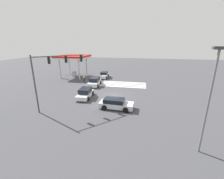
# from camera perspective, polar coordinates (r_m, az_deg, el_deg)

# --- Properties ---
(ground_plane) EXTENTS (127.33, 127.33, 0.00)m
(ground_plane) POSITION_cam_1_polar(r_m,az_deg,el_deg) (24.96, -0.00, -2.45)
(ground_plane) COLOR #47474C
(crosswalk_markings) EXTENTS (11.35, 4.40, 0.01)m
(crosswalk_markings) POSITION_cam_1_polar(r_m,az_deg,el_deg) (32.05, 2.65, 2.08)
(crosswalk_markings) COLOR silver
(crosswalk_markings) RESTS_ON ground_plane
(traffic_signal_mast) EXTENTS (4.66, 4.66, 7.16)m
(traffic_signal_mast) POSITION_cam_1_polar(r_m,az_deg,el_deg) (20.19, -21.97, 7.01)
(traffic_signal_mast) COLOR #47474C
(traffic_signal_mast) RESTS_ON ground_plane
(car_0) EXTENTS (2.11, 4.41, 1.51)m
(car_0) POSITION_cam_1_polar(r_m,az_deg,el_deg) (37.74, -3.01, 5.54)
(car_0) COLOR silver
(car_0) RESTS_ON ground_plane
(car_1) EXTENTS (2.26, 4.39, 1.49)m
(car_1) POSITION_cam_1_polar(r_m,az_deg,el_deg) (24.46, -10.22, -1.40)
(car_1) COLOR silver
(car_1) RESTS_ON ground_plane
(car_2) EXTENTS (4.65, 2.34, 1.39)m
(car_2) POSITION_cam_1_polar(r_m,az_deg,el_deg) (20.14, 1.42, -5.39)
(car_2) COLOR silver
(car_2) RESTS_ON ground_plane
(car_3) EXTENTS (2.49, 4.80, 1.60)m
(car_3) POSITION_cam_1_polar(r_m,az_deg,el_deg) (31.13, -6.69, 2.96)
(car_3) COLOR silver
(car_3) RESTS_ON ground_plane
(gas_station_canopy) EXTENTS (7.32, 7.32, 5.41)m
(gas_station_canopy) POSITION_cam_1_polar(r_m,az_deg,el_deg) (39.86, -14.62, 11.58)
(gas_station_canopy) COLOR silver
(gas_station_canopy) RESTS_ON ground_plane
(pedestrian) EXTENTS (0.41, 0.41, 1.80)m
(pedestrian) POSITION_cam_1_polar(r_m,az_deg,el_deg) (34.45, -10.65, 4.62)
(pedestrian) COLOR #38383D
(pedestrian) RESTS_ON ground_plane
(street_light_pole_a) EXTENTS (0.80, 0.36, 8.27)m
(street_light_pole_a) POSITION_cam_1_polar(r_m,az_deg,el_deg) (12.87, 33.32, -1.61)
(street_light_pole_a) COLOR slate
(street_light_pole_a) RESTS_ON ground_plane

